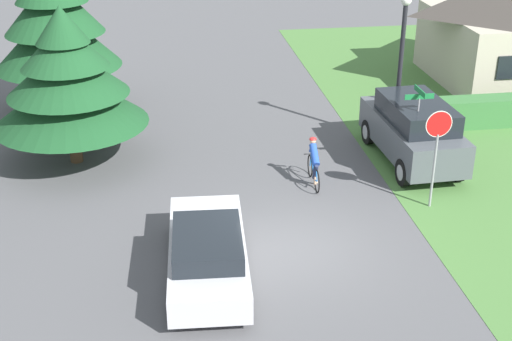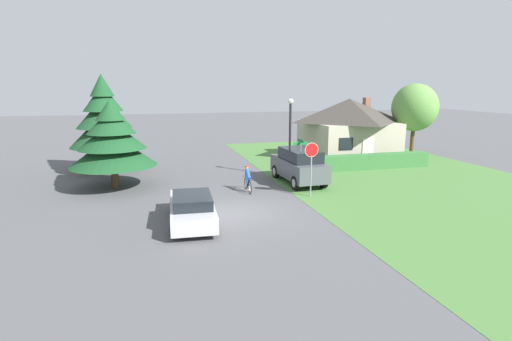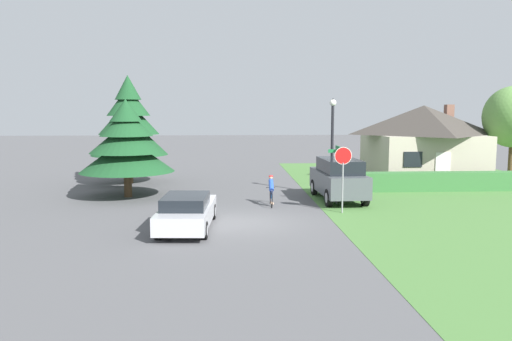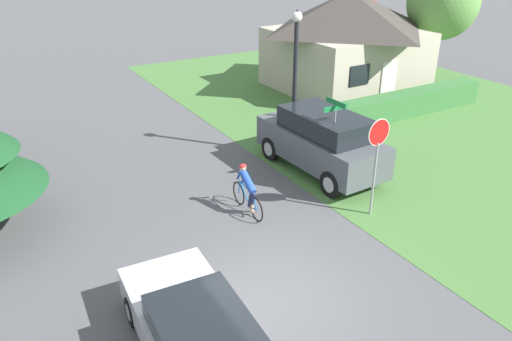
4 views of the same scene
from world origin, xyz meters
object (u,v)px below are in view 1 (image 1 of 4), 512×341
(sedan_left_lane, at_px, (208,252))
(street_name_sign, at_px, (417,116))
(parked_suv_right, at_px, (413,130))
(conifer_tall_near, at_px, (67,80))
(street_lamp, at_px, (401,53))
(conifer_tall_far, at_px, (54,16))
(stop_sign, at_px, (437,139))
(cyclist, at_px, (314,163))

(sedan_left_lane, relative_size, street_name_sign, 1.73)
(parked_suv_right, bearing_deg, conifer_tall_near, 79.37)
(street_lamp, bearing_deg, street_name_sign, -95.84)
(parked_suv_right, height_order, conifer_tall_far, conifer_tall_far)
(parked_suv_right, xyz_separation_m, conifer_tall_near, (-10.63, 1.58, 1.66))
(conifer_tall_far, bearing_deg, stop_sign, -40.84)
(sedan_left_lane, height_order, street_name_sign, street_name_sign)
(cyclist, distance_m, conifer_tall_near, 7.95)
(stop_sign, relative_size, street_name_sign, 1.04)
(cyclist, bearing_deg, sedan_left_lane, 143.28)
(cyclist, bearing_deg, street_lamp, -49.82)
(stop_sign, height_order, street_name_sign, stop_sign)
(cyclist, height_order, conifer_tall_near, conifer_tall_near)
(parked_suv_right, distance_m, conifer_tall_far, 13.38)
(sedan_left_lane, distance_m, cyclist, 5.74)
(parked_suv_right, bearing_deg, street_lamp, -1.58)
(cyclist, xyz_separation_m, conifer_tall_near, (-7.19, 2.70, 2.06))
(street_name_sign, bearing_deg, stop_sign, -95.93)
(parked_suv_right, bearing_deg, conifer_tall_far, 58.44)
(cyclist, distance_m, parked_suv_right, 3.64)
(conifer_tall_near, bearing_deg, stop_sign, -24.43)
(sedan_left_lane, bearing_deg, street_name_sign, -51.71)
(cyclist, bearing_deg, parked_suv_right, -70.36)
(street_lamp, distance_m, street_name_sign, 2.82)
(parked_suv_right, bearing_deg, sedan_left_lane, 126.55)
(cyclist, xyz_separation_m, conifer_tall_far, (-8.01, 7.56, 2.92))
(street_name_sign, bearing_deg, sedan_left_lane, -145.12)
(sedan_left_lane, height_order, cyclist, cyclist)
(street_lamp, distance_m, conifer_tall_near, 10.62)
(conifer_tall_near, bearing_deg, cyclist, -20.55)
(cyclist, distance_m, stop_sign, 3.77)
(sedan_left_lane, bearing_deg, street_lamp, -40.63)
(street_name_sign, distance_m, conifer_tall_far, 13.49)
(sedan_left_lane, xyz_separation_m, street_name_sign, (6.72, 4.69, 1.26))
(cyclist, xyz_separation_m, street_lamp, (3.42, 2.72, 2.44))
(street_lamp, height_order, conifer_tall_near, street_lamp)
(parked_suv_right, distance_m, conifer_tall_near, 10.87)
(street_name_sign, height_order, conifer_tall_near, conifer_tall_near)
(sedan_left_lane, xyz_separation_m, stop_sign, (6.51, 2.59, 1.39))
(street_name_sign, bearing_deg, parked_suv_right, 73.42)
(cyclist, xyz_separation_m, stop_sign, (2.94, -1.91, 1.37))
(parked_suv_right, relative_size, street_lamp, 0.95)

